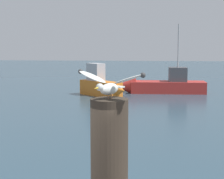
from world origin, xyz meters
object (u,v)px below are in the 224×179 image
(seagull, at_px, (109,84))
(boat_red, at_px, (158,85))
(mooring_post, at_px, (109,147))
(boat_orange, at_px, (102,85))

(seagull, bearing_deg, boat_red, 87.24)
(mooring_post, relative_size, boat_red, 0.16)
(seagull, height_order, boat_orange, seagull)
(seagull, relative_size, boat_red, 0.12)
(boat_red, bearing_deg, boat_orange, -151.46)
(boat_orange, relative_size, boat_red, 0.56)
(mooring_post, xyz_separation_m, boat_red, (0.97, 20.07, -1.68))
(mooring_post, height_order, boat_red, boat_red)
(seagull, height_order, boat_red, boat_red)
(boat_red, bearing_deg, mooring_post, -92.76)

